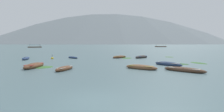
{
  "coord_description": "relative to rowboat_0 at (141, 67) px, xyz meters",
  "views": [
    {
      "loc": [
        0.57,
        -8.69,
        3.07
      ],
      "look_at": [
        3.14,
        26.29,
        0.45
      ],
      "focal_mm": 26.3,
      "sensor_mm": 36.0,
      "label": 1
    }
  ],
  "objects": [
    {
      "name": "rowboat_3",
      "position": [
        4.63,
        2.9,
        0.0
      ],
      "size": [
        3.35,
        4.14,
        0.67
      ],
      "color": "navy",
      "rests_on": "ground"
    },
    {
      "name": "weed_patch_3",
      "position": [
        -12.53,
        2.36,
        -0.21
      ],
      "size": [
        3.39,
        3.32,
        0.14
      ],
      "primitive_type": "ellipsoid",
      "rotation": [
        0.0,
        0.0,
        1.98
      ],
      "color": "#38662D",
      "rests_on": "ground"
    },
    {
      "name": "ferry_0",
      "position": [
        52.53,
        132.5,
        0.24
      ],
      "size": [
        11.4,
        7.66,
        2.54
      ],
      "color": "#4C3323",
      "rests_on": "ground"
    },
    {
      "name": "weed_patch_4",
      "position": [
        0.68,
        14.98,
        -0.21
      ],
      "size": [
        3.19,
        3.35,
        0.14
      ],
      "primitive_type": "ellipsoid",
      "rotation": [
        0.0,
        0.0,
        1.03
      ],
      "color": "#38662D",
      "rests_on": "ground"
    },
    {
      "name": "weed_patch_0",
      "position": [
        10.93,
        17.1,
        -0.21
      ],
      "size": [
        2.57,
        2.57,
        0.14
      ],
      "primitive_type": "ellipsoid",
      "rotation": [
        0.0,
        0.0,
        2.36
      ],
      "color": "#477033",
      "rests_on": "ground"
    },
    {
      "name": "mooring_buoy",
      "position": [
        -14.74,
        14.54,
        -0.09
      ],
      "size": [
        0.51,
        0.51,
        1.09
      ],
      "color": "yellow",
      "rests_on": "ground"
    },
    {
      "name": "rowboat_8",
      "position": [
        -13.49,
        2.11,
        0.03
      ],
      "size": [
        2.0,
        4.44,
        0.77
      ],
      "color": "brown",
      "rests_on": "ground"
    },
    {
      "name": "rowboat_7",
      "position": [
        4.3,
        -2.17,
        -0.02
      ],
      "size": [
        3.96,
        3.95,
        0.61
      ],
      "color": "#4C3323",
      "rests_on": "ground"
    },
    {
      "name": "rowboat_5",
      "position": [
        3.95,
        15.25,
        0.02
      ],
      "size": [
        3.96,
        3.82,
        0.72
      ],
      "color": "#2D2826",
      "rests_on": "ground"
    },
    {
      "name": "rowboat_4",
      "position": [
        -9.16,
        -0.21,
        -0.02
      ],
      "size": [
        2.13,
        3.42,
        0.58
      ],
      "color": "brown",
      "rests_on": "ground"
    },
    {
      "name": "rowboat_6",
      "position": [
        -0.78,
        15.72,
        0.0
      ],
      "size": [
        3.83,
        3.4,
        0.66
      ],
      "color": "brown",
      "rests_on": "ground"
    },
    {
      "name": "mountain_1",
      "position": [
        -734.38,
        1785.16,
        196.65
      ],
      "size": [
        1264.38,
        1264.38,
        393.71
      ],
      "primitive_type": "cone",
      "color": "slate",
      "rests_on": "ground"
    },
    {
      "name": "rowboat_1",
      "position": [
        -10.76,
        15.6,
        -0.05
      ],
      "size": [
        2.81,
        2.99,
        0.5
      ],
      "color": "navy",
      "rests_on": "ground"
    },
    {
      "name": "ferry_1",
      "position": [
        -58.52,
        119.58,
        0.24
      ],
      "size": [
        10.94,
        7.41,
        2.54
      ],
      "color": "#4C3323",
      "rests_on": "ground"
    },
    {
      "name": "weed_patch_1",
      "position": [
        10.62,
        5.27,
        -0.21
      ],
      "size": [
        2.18,
        3.3,
        0.14
      ],
      "primitive_type": "ellipsoid",
      "rotation": [
        0.0,
        0.0,
        1.79
      ],
      "color": "#38662D",
      "rests_on": "ground"
    },
    {
      "name": "weed_patch_2",
      "position": [
        6.8,
        4.33,
        -0.21
      ],
      "size": [
        3.54,
        2.8,
        0.14
      ],
      "primitive_type": "ellipsoid",
      "rotation": [
        0.0,
        0.0,
        2.77
      ],
      "color": "#2D5628",
      "rests_on": "ground"
    },
    {
      "name": "rowboat_0",
      "position": [
        0.0,
        0.0,
        0.0
      ],
      "size": [
        4.02,
        3.46,
        0.66
      ],
      "color": "brown",
      "rests_on": "ground"
    },
    {
      "name": "mountain_2",
      "position": [
        96.45,
        1765.81,
        297.04
      ],
      "size": [
        2242.02,
        2242.02,
        594.5
      ],
      "primitive_type": "cone",
      "color": "slate",
      "rests_on": "ground"
    },
    {
      "name": "ground_plane",
      "position": [
        -5.58,
        1489.15,
        -0.21
      ],
      "size": [
        6000.0,
        6000.0,
        0.0
      ],
      "primitive_type": "plane",
      "color": "#476066"
    },
    {
      "name": "rowboat_2",
      "position": [
        -19.64,
        13.9,
        -0.03
      ],
      "size": [
        2.23,
        4.6,
        0.57
      ],
      "color": "navy",
      "rests_on": "ground"
    }
  ]
}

